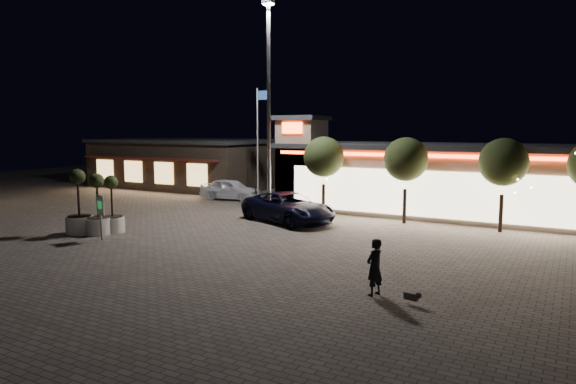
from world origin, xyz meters
The scene contains 16 objects.
ground centered at (0.00, 0.00, 0.00)m, with size 90.00×90.00×0.00m, color #675B53.
retail_building centered at (9.51, 15.82, 2.21)m, with size 20.40×8.40×6.10m.
restaurant_building centered at (-14.00, 19.97, 2.16)m, with size 16.40×11.00×4.30m.
floodlight_pole centered at (2.00, 8.00, 7.02)m, with size 0.60×0.40×12.38m.
flagpole centered at (-1.90, 13.00, 4.74)m, with size 0.95×0.10×8.00m.
string_tree_a centered at (4.00, 11.00, 3.56)m, with size 2.42×2.42×4.79m.
string_tree_b centered at (9.00, 11.00, 3.56)m, with size 2.42×2.42×4.79m.
string_tree_c centered at (14.00, 11.00, 3.56)m, with size 2.42×2.42×4.79m.
pickup_truck centered at (3.18, 8.11, 0.84)m, with size 2.78×6.03×1.68m, color black.
white_sedan centered at (-5.04, 14.00, 0.79)m, with size 1.86×4.63×1.58m, color white.
pedestrian centered at (11.89, -1.75, 0.91)m, with size 0.66×0.44×1.82m, color black.
dog centered at (13.24, -2.07, 0.29)m, with size 0.55×0.25×0.29m.
planter_left centered at (-3.40, 0.50, 0.94)m, with size 1.24×1.24×3.06m.
planter_mid centered at (-3.17, 1.19, 0.90)m, with size 1.19×1.19×2.92m.
planter_right centered at (-4.31, 0.11, 1.01)m, with size 1.33×1.33×3.27m.
valet_sign centered at (-2.13, -0.41, 1.51)m, with size 0.70×0.25×2.15m.
Camera 1 is at (17.26, -16.76, 5.23)m, focal length 32.00 mm.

